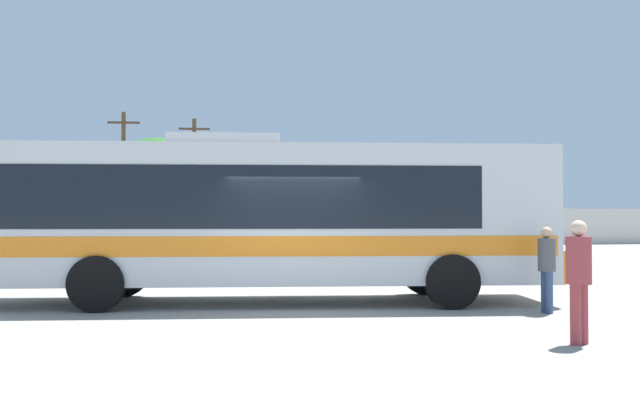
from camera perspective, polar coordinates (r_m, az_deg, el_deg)
The scene contains 11 objects.
ground_plane at distance 23.67m, azimuth -6.13°, elevation -5.49°, with size 300.00×300.00×0.00m, color gray.
perimeter_wall at distance 38.80m, azimuth -8.10°, elevation -2.21°, with size 80.00×0.30×2.13m, color beige.
coach_bus_silver_orange at distance 14.60m, azimuth -4.74°, elevation -1.07°, with size 11.62×4.00×3.39m.
attendant_by_bus_door at distance 13.68m, azimuth 17.65°, elevation -4.91°, with size 0.32×0.32×1.57m.
passenger_waiting_on_apron at distance 10.55m, azimuth 19.96°, elevation -5.58°, with size 0.46×0.46×1.72m.
parked_car_second_maroon at distance 34.98m, azimuth -21.45°, elevation -2.75°, with size 4.43×2.09×1.43m.
utility_pole_near at distance 42.08m, azimuth -15.43°, elevation 1.89°, with size 1.80×0.31×7.61m.
utility_pole_far at distance 42.60m, azimuth -10.02°, elevation 1.69°, with size 1.80×0.25×7.42m.
roadside_tree_left at distance 46.27m, azimuth -20.32°, elevation 2.05°, with size 3.48×3.48×5.82m.
roadside_tree_midleft at distance 44.45m, azimuth -12.96°, elevation 2.07°, with size 5.12×5.12×6.44m.
roadside_tree_midright at distance 46.69m, azimuth 3.95°, elevation 2.04°, with size 4.70×4.70×6.39m.
Camera 1 is at (-2.08, -13.51, 1.80)m, focal length 40.09 mm.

